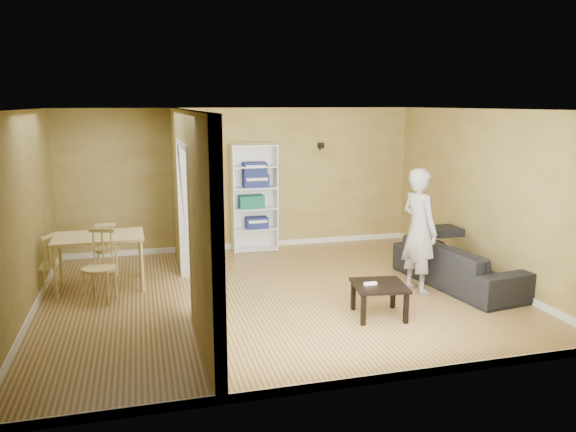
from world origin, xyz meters
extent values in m
plane|color=tan|center=(0.00, 0.00, 0.00)|extent=(6.50, 6.50, 0.00)
plane|color=white|center=(0.00, 0.00, 2.60)|extent=(6.50, 6.50, 0.00)
plane|color=tan|center=(0.00, 2.75, 1.30)|extent=(6.50, 0.00, 6.50)
plane|color=tan|center=(0.00, -2.75, 1.30)|extent=(6.50, 0.00, 6.50)
plane|color=tan|center=(-3.25, 0.00, 1.30)|extent=(0.00, 5.50, 5.50)
plane|color=tan|center=(3.25, 0.00, 1.30)|extent=(0.00, 5.50, 5.50)
cube|color=black|center=(1.50, 2.69, 1.90)|extent=(0.10, 0.10, 0.10)
imported|color=black|center=(2.70, -0.27, 0.42)|extent=(2.32, 1.25, 0.84)
imported|color=slate|center=(1.99, -0.33, 1.06)|extent=(0.88, 0.75, 2.11)
cube|color=white|center=(-0.22, 2.56, 0.98)|extent=(0.02, 0.36, 1.96)
cube|color=white|center=(0.59, 2.56, 0.98)|extent=(0.02, 0.36, 1.96)
cube|color=white|center=(0.19, 2.73, 0.98)|extent=(0.82, 0.02, 1.96)
cube|color=white|center=(0.19, 2.56, 0.02)|extent=(0.78, 0.36, 0.02)
cube|color=white|center=(0.19, 2.56, 0.40)|extent=(0.78, 0.36, 0.02)
cube|color=white|center=(0.19, 2.56, 0.79)|extent=(0.78, 0.36, 0.02)
cube|color=white|center=(0.19, 2.56, 1.17)|extent=(0.78, 0.36, 0.02)
cube|color=white|center=(0.19, 2.56, 1.55)|extent=(0.78, 0.36, 0.02)
cube|color=white|center=(0.19, 2.56, 1.94)|extent=(0.78, 0.36, 0.02)
cube|color=#13114F|center=(0.22, 2.56, 0.52)|extent=(0.40, 0.26, 0.20)
cube|color=#1C6A6B|center=(0.13, 2.56, 0.91)|extent=(0.45, 0.29, 0.23)
cube|color=navy|center=(0.21, 2.56, 1.30)|extent=(0.46, 0.30, 0.24)
cube|color=navy|center=(0.20, 2.56, 1.50)|extent=(0.42, 0.27, 0.22)
cube|color=black|center=(1.05, -1.11, 0.41)|extent=(0.65, 0.65, 0.04)
cube|color=black|center=(0.78, -1.38, 0.20)|extent=(0.05, 0.05, 0.39)
cube|color=black|center=(1.32, -1.38, 0.20)|extent=(0.05, 0.05, 0.39)
cube|color=black|center=(0.78, -0.84, 0.20)|extent=(0.05, 0.05, 0.39)
cube|color=black|center=(1.32, -0.84, 0.20)|extent=(0.05, 0.05, 0.39)
cube|color=white|center=(0.93, -1.11, 0.45)|extent=(0.17, 0.04, 0.03)
cube|color=#C4B881|center=(-2.44, 1.00, 0.77)|extent=(1.27, 0.84, 0.04)
cylinder|color=#C4B881|center=(-3.03, 0.64, 0.38)|extent=(0.05, 0.05, 0.75)
cylinder|color=#C4B881|center=(-1.86, 0.64, 0.38)|extent=(0.05, 0.05, 0.75)
cylinder|color=#C4B881|center=(-3.03, 1.37, 0.38)|extent=(0.05, 0.05, 0.75)
cylinder|color=#C4B881|center=(-1.86, 1.37, 0.38)|extent=(0.05, 0.05, 0.75)
camera|label=1|loc=(-1.81, -7.38, 2.68)|focal=35.00mm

